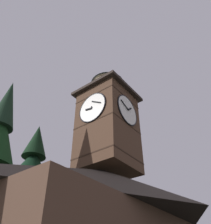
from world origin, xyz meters
The scene contains 2 objects.
clock_tower centered at (0.26, -0.45, 12.16)m, with size 4.46×4.46×9.73m.
pine_tree_behind centered at (2.49, -6.32, 5.65)m, with size 6.36×6.36×12.83m.
Camera 1 is at (13.17, 9.30, 1.25)m, focal length 38.81 mm.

